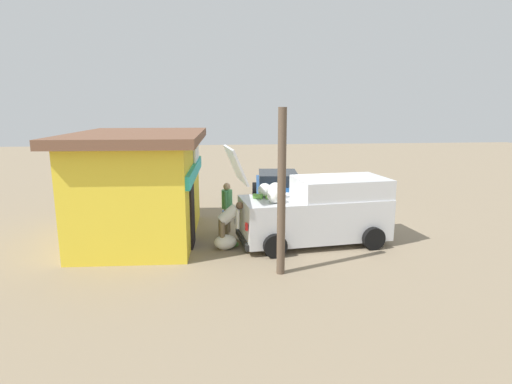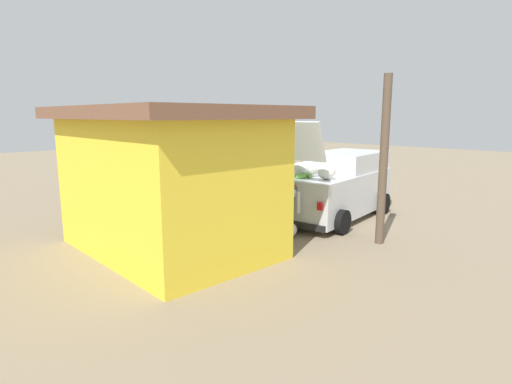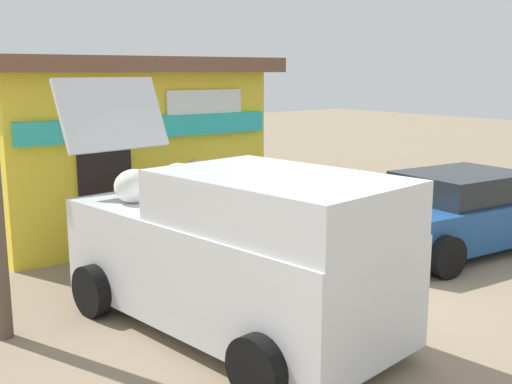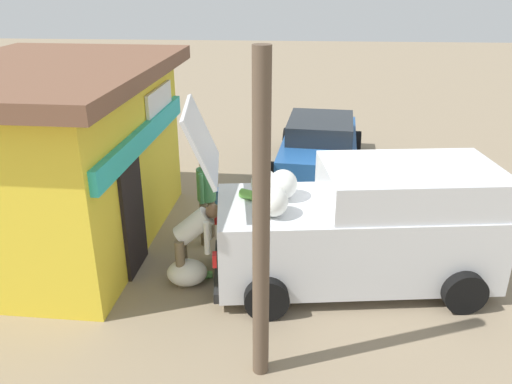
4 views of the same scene
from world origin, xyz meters
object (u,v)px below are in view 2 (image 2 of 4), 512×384
at_px(paint_bucket, 209,211).
at_px(delivery_van, 337,186).
at_px(parked_sedan, 218,180).
at_px(vendor_standing, 248,193).
at_px(unloaded_banana_pile, 286,230).
at_px(storefront_bar, 169,178).
at_px(customer_bending, 285,205).

bearing_deg(paint_bucket, delivery_van, -137.70).
height_order(parked_sedan, vendor_standing, vendor_standing).
bearing_deg(delivery_van, unloaded_banana_pile, 96.89).
distance_m(storefront_bar, customer_bending, 3.01).
height_order(vendor_standing, paint_bucket, vendor_standing).
height_order(storefront_bar, unloaded_banana_pile, storefront_bar).
bearing_deg(paint_bucket, storefront_bar, 125.39).
xyz_separation_m(storefront_bar, delivery_van, (-1.00, -5.29, -0.68)).
xyz_separation_m(unloaded_banana_pile, paint_bucket, (3.22, -0.12, -0.05)).
bearing_deg(vendor_standing, storefront_bar, 93.27).
relative_size(delivery_van, unloaded_banana_pile, 6.62).
xyz_separation_m(vendor_standing, unloaded_banana_pile, (-1.48, 0.09, -0.76)).
height_order(vendor_standing, customer_bending, vendor_standing).
bearing_deg(parked_sedan, unloaded_banana_pile, 156.83).
distance_m(unloaded_banana_pile, paint_bucket, 3.23).
distance_m(parked_sedan, paint_bucket, 3.15).
bearing_deg(parked_sedan, paint_bucket, 135.06).
xyz_separation_m(storefront_bar, customer_bending, (-1.22, -2.62, -0.84)).
height_order(delivery_van, parked_sedan, delivery_van).
distance_m(delivery_van, unloaded_banana_pile, 2.88).
bearing_deg(vendor_standing, unloaded_banana_pile, 176.59).
bearing_deg(customer_bending, vendor_standing, -0.29).
bearing_deg(vendor_standing, customer_bending, 179.71).
bearing_deg(parked_sedan, delivery_van, -175.18).
bearing_deg(unloaded_banana_pile, vendor_standing, -3.41).
relative_size(parked_sedan, vendor_standing, 2.62).
xyz_separation_m(delivery_van, customer_bending, (-0.22, 2.67, -0.16)).
xyz_separation_m(delivery_van, vendor_standing, (1.15, 2.66, -0.03)).
xyz_separation_m(storefront_bar, parked_sedan, (4.10, -4.86, -1.04)).
height_order(storefront_bar, customer_bending, storefront_bar).
bearing_deg(customer_bending, parked_sedan, -22.86).
height_order(storefront_bar, paint_bucket, storefront_bar).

